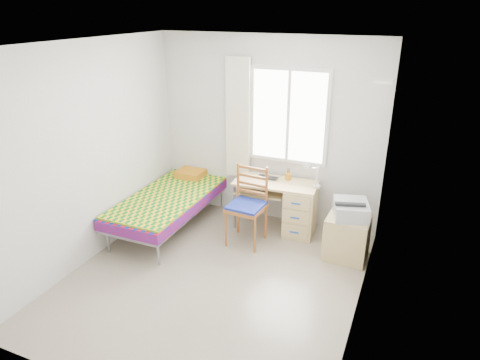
% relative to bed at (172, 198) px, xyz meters
% --- Properties ---
extents(floor, '(3.50, 3.50, 0.00)m').
position_rel_bed_xyz_m(floor, '(1.11, -0.94, -0.42)').
color(floor, '#BCAD93').
rests_on(floor, ground).
extents(ceiling, '(3.50, 3.50, 0.00)m').
position_rel_bed_xyz_m(ceiling, '(1.11, -0.94, 2.18)').
color(ceiling, white).
rests_on(ceiling, wall_back).
extents(wall_back, '(3.20, 0.00, 3.20)m').
position_rel_bed_xyz_m(wall_back, '(1.11, 0.81, 0.88)').
color(wall_back, silver).
rests_on(wall_back, ground).
extents(wall_left, '(0.00, 3.50, 3.50)m').
position_rel_bed_xyz_m(wall_left, '(-0.49, -0.94, 0.88)').
color(wall_left, silver).
rests_on(wall_left, ground).
extents(wall_right, '(0.00, 3.50, 3.50)m').
position_rel_bed_xyz_m(wall_right, '(2.71, -0.94, 0.88)').
color(wall_right, silver).
rests_on(wall_right, ground).
extents(window, '(1.10, 0.04, 1.30)m').
position_rel_bed_xyz_m(window, '(1.41, 0.78, 1.13)').
color(window, white).
rests_on(window, wall_back).
extents(curtain, '(0.35, 0.05, 1.70)m').
position_rel_bed_xyz_m(curtain, '(0.69, 0.74, 1.03)').
color(curtain, white).
rests_on(curtain, wall_back).
extents(floating_shelf, '(0.20, 0.32, 0.03)m').
position_rel_bed_xyz_m(floating_shelf, '(2.60, 0.46, 1.73)').
color(floating_shelf, white).
rests_on(floating_shelf, wall_right).
extents(bed, '(0.95, 2.00, 0.87)m').
position_rel_bed_xyz_m(bed, '(0.00, 0.00, 0.00)').
color(bed, gray).
rests_on(bed, floor).
extents(desk, '(1.16, 0.60, 0.70)m').
position_rel_bed_xyz_m(desk, '(1.65, 0.48, -0.04)').
color(desk, '#D9BE72').
rests_on(desk, floor).
extents(chair, '(0.47, 0.47, 1.04)m').
position_rel_bed_xyz_m(chair, '(1.15, 0.01, 0.16)').
color(chair, brown).
rests_on(chair, floor).
extents(cabinet, '(0.53, 0.47, 0.56)m').
position_rel_bed_xyz_m(cabinet, '(2.42, 0.11, -0.14)').
color(cabinet, tan).
rests_on(cabinet, floor).
extents(printer, '(0.50, 0.55, 0.20)m').
position_rel_bed_xyz_m(printer, '(2.43, 0.15, 0.23)').
color(printer, '#A3A7AB').
rests_on(printer, cabinet).
extents(laptop, '(0.31, 0.22, 0.02)m').
position_rel_bed_xyz_m(laptop, '(1.21, 0.53, 0.29)').
color(laptop, black).
rests_on(laptop, desk).
extents(pen_cup, '(0.10, 0.10, 0.10)m').
position_rel_bed_xyz_m(pen_cup, '(1.49, 0.63, 0.33)').
color(pen_cup, orange).
rests_on(pen_cup, desk).
extents(task_lamp, '(0.22, 0.32, 0.39)m').
position_rel_bed_xyz_m(task_lamp, '(1.85, 0.40, 0.53)').
color(task_lamp, white).
rests_on(task_lamp, desk).
extents(book, '(0.20, 0.23, 0.01)m').
position_rel_bed_xyz_m(book, '(1.14, 0.47, 0.17)').
color(book, gray).
rests_on(book, desk).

